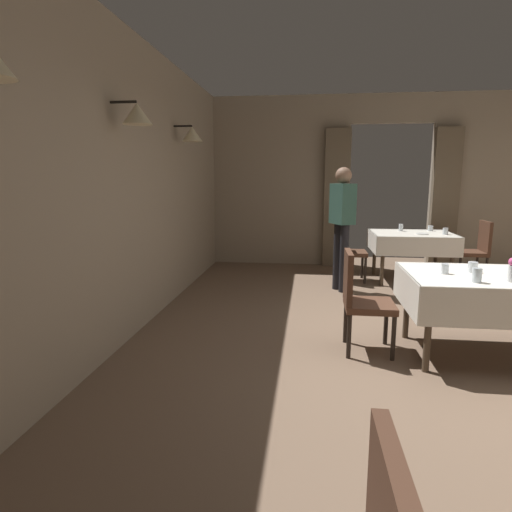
{
  "coord_description": "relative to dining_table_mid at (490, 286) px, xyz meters",
  "views": [
    {
      "loc": [
        -1.39,
        -3.76,
        1.58
      ],
      "look_at": [
        -1.88,
        0.21,
        0.85
      ],
      "focal_mm": 30.3,
      "sensor_mm": 36.0,
      "label": 1
    }
  ],
  "objects": [
    {
      "name": "wall_back",
      "position": [
        -0.19,
        4.06,
        0.86
      ],
      "size": [
        6.4,
        0.27,
        3.0
      ],
      "color": "gray",
      "rests_on": "ground"
    },
    {
      "name": "ground",
      "position": [
        -0.19,
        -0.12,
        -0.65
      ],
      "size": [
        10.08,
        10.08,
        0.0
      ],
      "primitive_type": "plane",
      "color": "#7A604C"
    },
    {
      "name": "chair_far_right",
      "position": [
        0.98,
        3.03,
        -0.14
      ],
      "size": [
        0.44,
        0.44,
        0.93
      ],
      "color": "black",
      "rests_on": "ground"
    },
    {
      "name": "chair_far_left",
      "position": [
        -1.0,
        2.81,
        -0.14
      ],
      "size": [
        0.44,
        0.44,
        0.93
      ],
      "color": "black",
      "rests_on": "ground"
    },
    {
      "name": "dining_table_mid",
      "position": [
        0.0,
        0.0,
        0.0
      ],
      "size": [
        1.43,
        1.01,
        0.75
      ],
      "color": "#4C3D2D",
      "rests_on": "ground"
    },
    {
      "name": "dining_table_far",
      "position": [
        -0.01,
        2.92,
        0.0
      ],
      "size": [
        1.21,
        1.03,
        0.75
      ],
      "color": "#4C3D2D",
      "rests_on": "ground"
    },
    {
      "name": "plate_far_b",
      "position": [
        0.09,
        2.75,
        0.11
      ],
      "size": [
        0.19,
        0.19,
        0.01
      ],
      "primitive_type": "cylinder",
      "color": "white",
      "rests_on": "dining_table_far"
    },
    {
      "name": "flower_vase_mid",
      "position": [
        0.05,
        -0.26,
        0.21
      ],
      "size": [
        0.07,
        0.07,
        0.2
      ],
      "color": "silver",
      "rests_on": "dining_table_mid"
    },
    {
      "name": "chair_mid_left",
      "position": [
        -1.1,
        -0.0,
        -0.14
      ],
      "size": [
        0.44,
        0.44,
        0.93
      ],
      "color": "black",
      "rests_on": "ground"
    },
    {
      "name": "glass_mid_b",
      "position": [
        -0.39,
        -0.01,
        0.14
      ],
      "size": [
        0.06,
        0.06,
        0.09
      ],
      "primitive_type": "cylinder",
      "color": "silver",
      "rests_on": "dining_table_mid"
    },
    {
      "name": "glass_far_a",
      "position": [
        0.33,
        3.2,
        0.14
      ],
      "size": [
        0.08,
        0.08,
        0.08
      ],
      "primitive_type": "cylinder",
      "color": "silver",
      "rests_on": "dining_table_far"
    },
    {
      "name": "glass_far_d",
      "position": [
        0.43,
        2.76,
        0.15
      ],
      "size": [
        0.08,
        0.08,
        0.1
      ],
      "primitive_type": "cylinder",
      "color": "silver",
      "rests_on": "dining_table_far"
    },
    {
      "name": "person_waiter_by_doorway",
      "position": [
        -1.13,
        2.18,
        0.37
      ],
      "size": [
        0.36,
        0.42,
        1.72
      ],
      "color": "black",
      "rests_on": "ground"
    },
    {
      "name": "wall_left",
      "position": [
        -3.39,
        -0.12,
        0.86
      ],
      "size": [
        0.49,
        8.4,
        3.0
      ],
      "color": "gray",
      "rests_on": "ground"
    },
    {
      "name": "glass_far_c",
      "position": [
        -0.14,
        3.11,
        0.16
      ],
      "size": [
        0.07,
        0.07,
        0.11
      ],
      "primitive_type": "cylinder",
      "color": "silver",
      "rests_on": "dining_table_far"
    },
    {
      "name": "glass_mid_d",
      "position": [
        -0.13,
        0.09,
        0.15
      ],
      "size": [
        0.08,
        0.08,
        0.09
      ],
      "primitive_type": "cylinder",
      "color": "silver",
      "rests_on": "dining_table_mid"
    },
    {
      "name": "glass_mid_c",
      "position": [
        -0.23,
        -0.31,
        0.16
      ],
      "size": [
        0.07,
        0.07,
        0.12
      ],
      "primitive_type": "cylinder",
      "color": "silver",
      "rests_on": "dining_table_mid"
    }
  ]
}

